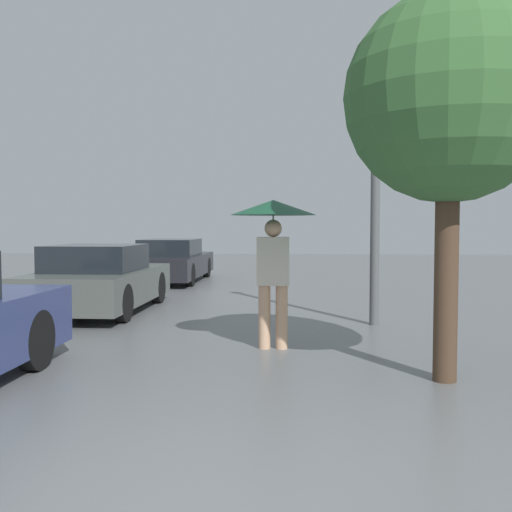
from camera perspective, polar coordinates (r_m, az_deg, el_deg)
pedestrian at (r=7.41m, az=1.73°, el=2.59°), size 1.12×1.12×1.95m
parked_car_middle at (r=11.11m, az=-15.39°, el=-2.35°), size 1.80×3.92×1.26m
parked_car_farthest at (r=16.79m, az=-8.39°, el=-0.55°), size 1.75×4.57×1.23m
tree at (r=6.28m, az=18.76°, el=14.57°), size 2.13×2.13×3.97m
street_lamp at (r=9.46m, az=11.87°, el=8.28°), size 0.27×0.27×4.45m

